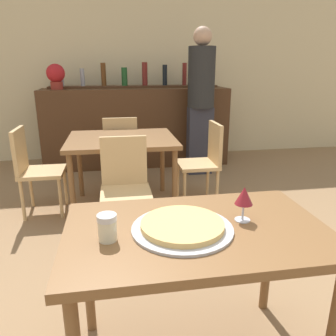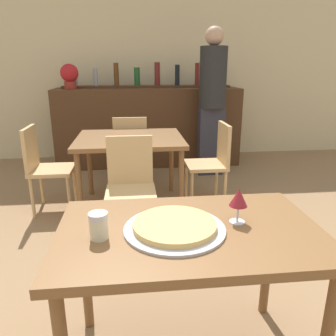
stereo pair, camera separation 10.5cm
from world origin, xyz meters
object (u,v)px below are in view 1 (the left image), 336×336
Objects in this scene: pizza_tray at (182,226)px; potted_plant at (56,75)px; chair_far_side_front at (125,182)px; chair_far_side_left at (33,166)px; wine_glass at (244,197)px; cheese_shaker at (107,227)px; chair_far_side_back at (121,147)px; person_standing at (201,97)px; chair_far_side_right at (205,158)px.

potted_plant is (-0.98, 3.44, 0.54)m from pizza_tray.
chair_far_side_left is (-0.84, 0.61, 0.00)m from chair_far_side_front.
potted_plant reaches higher than chair_far_side_front.
wine_glass is at bearing -69.39° from chair_far_side_front.
cheese_shaker is 3.58m from potted_plant.
cheese_shaker is 0.34× the size of potted_plant.
potted_plant reaches higher than pizza_tray.
person_standing is (1.05, 0.37, 0.53)m from chair_far_side_back.
person_standing is at bearing 168.25° from chair_far_side_right.
chair_far_side_right is 2.58× the size of potted_plant.
chair_far_side_left is 1.00× the size of chair_far_side_right.
chair_far_side_left is 1.69m from chair_far_side_right.
chair_far_side_left and chair_far_side_right have the same top height.
cheese_shaker is at bearing -159.65° from chair_far_side_left.
chair_far_side_left is 1.71m from potted_plant.
chair_far_side_front is at bearing 98.38° from pizza_tray.
cheese_shaker is (-0.31, -0.03, 0.04)m from pizza_tray.
pizza_tray is at bearing -81.62° from chair_far_side_front.
chair_far_side_right is 1.96m from wine_glass.
potted_plant is (-0.79, 2.12, 0.79)m from chair_far_side_front.
person_standing is 11.66× the size of wine_glass.
chair_far_side_back is at bearing -125.92° from chair_far_side_right.
chair_far_side_front is 1.41m from wine_glass.
person_standing is at bearing 78.80° from wine_glass.
pizza_tray is 3.62m from potted_plant.
pizza_tray is at bearing -74.06° from potted_plant.
chair_far_side_front reaches higher than pizza_tray.
pizza_tray is 2.71× the size of wine_glass.
chair_far_side_front is at bearing -125.92° from chair_far_side_left.
chair_far_side_right is 1.13m from person_standing.
chair_far_side_front is at bearing 110.61° from wine_glass.
chair_far_side_back is 1.00× the size of chair_far_side_left.
person_standing reaches higher than chair_far_side_front.
cheese_shaker is (0.73, -1.97, 0.30)m from chair_far_side_left.
cheese_shaker is at bearing 87.45° from chair_far_side_back.
potted_plant reaches higher than chair_far_side_left.
pizza_tray is 0.31m from cheese_shaker.
chair_far_side_right reaches higher than cheese_shaker.
person_standing reaches higher than pizza_tray.
cheese_shaker is at bearing -172.51° from wine_glass.
chair_far_side_right is at bearing -42.73° from potted_plant.
chair_far_side_left is at bearing 110.35° from cheese_shaker.
chair_far_side_back is at bearing -160.72° from person_standing.
chair_far_side_front reaches higher than cheese_shaker.
chair_far_side_front and chair_far_side_left have the same top height.
chair_far_side_left is 1.96× the size of pizza_tray.
person_standing is 5.65× the size of potted_plant.
pizza_tray is (1.04, -1.93, 0.26)m from chair_far_side_left.
chair_far_side_back reaches higher than pizza_tray.
pizza_tray is at bearing -18.58° from chair_far_side_right.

